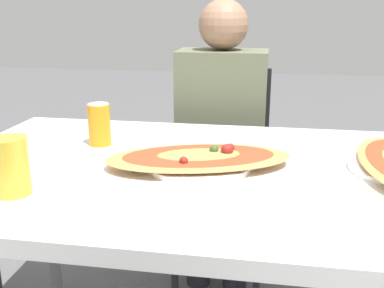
% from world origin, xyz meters
% --- Properties ---
extents(dining_table, '(1.31, 0.86, 0.74)m').
position_xyz_m(dining_table, '(0.00, 0.00, 0.67)').
color(dining_table, white).
rests_on(dining_table, ground_plane).
extents(chair_far_seated, '(0.40, 0.40, 0.88)m').
position_xyz_m(chair_far_seated, '(0.03, 0.76, 0.50)').
color(chair_far_seated, black).
rests_on(chair_far_seated, ground_plane).
extents(person_seated, '(0.34, 0.25, 1.16)m').
position_xyz_m(person_seated, '(0.03, 0.65, 0.68)').
color(person_seated, '#2D2D38').
rests_on(person_seated, ground_plane).
extents(pizza_main, '(0.52, 0.35, 0.06)m').
position_xyz_m(pizza_main, '(0.04, -0.00, 0.76)').
color(pizza_main, white).
rests_on(pizza_main, dining_table).
extents(soda_can, '(0.07, 0.07, 0.12)m').
position_xyz_m(soda_can, '(-0.28, 0.14, 0.80)').
color(soda_can, orange).
rests_on(soda_can, dining_table).
extents(drink_glass, '(0.08, 0.08, 0.13)m').
position_xyz_m(drink_glass, '(-0.34, -0.24, 0.80)').
color(drink_glass, gold).
rests_on(drink_glass, dining_table).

